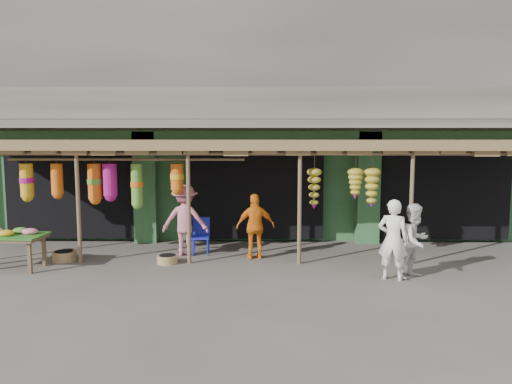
{
  "coord_description": "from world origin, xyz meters",
  "views": [
    {
      "loc": [
        0.17,
        -11.29,
        2.93
      ],
      "look_at": [
        0.0,
        1.0,
        1.5
      ],
      "focal_mm": 35.0,
      "sensor_mm": 36.0,
      "label": 1
    }
  ],
  "objects_px": {
    "blue_chair": "(201,234)",
    "person_front": "(393,240)",
    "person_shopper": "(185,220)",
    "person_vendor": "(255,226)",
    "person_right": "(415,241)",
    "flower_table": "(10,237)"
  },
  "relations": [
    {
      "from": "flower_table",
      "to": "blue_chair",
      "type": "bearing_deg",
      "value": 23.96
    },
    {
      "from": "blue_chair",
      "to": "person_shopper",
      "type": "xyz_separation_m",
      "value": [
        -0.36,
        -0.18,
        0.37
      ]
    },
    {
      "from": "flower_table",
      "to": "blue_chair",
      "type": "xyz_separation_m",
      "value": [
        3.96,
        1.49,
        -0.22
      ]
    },
    {
      "from": "person_front",
      "to": "person_vendor",
      "type": "xyz_separation_m",
      "value": [
        -2.79,
        1.68,
        -0.05
      ]
    },
    {
      "from": "blue_chair",
      "to": "person_shopper",
      "type": "bearing_deg",
      "value": -155.91
    },
    {
      "from": "person_right",
      "to": "person_vendor",
      "type": "relative_size",
      "value": 0.99
    },
    {
      "from": "person_right",
      "to": "person_shopper",
      "type": "xyz_separation_m",
      "value": [
        -4.99,
        1.85,
        0.1
      ]
    },
    {
      "from": "blue_chair",
      "to": "person_front",
      "type": "bearing_deg",
      "value": -29.97
    },
    {
      "from": "blue_chair",
      "to": "person_vendor",
      "type": "xyz_separation_m",
      "value": [
        1.35,
        -0.5,
        0.28
      ]
    },
    {
      "from": "person_vendor",
      "to": "flower_table",
      "type": "bearing_deg",
      "value": 1.47
    },
    {
      "from": "person_vendor",
      "to": "person_shopper",
      "type": "distance_m",
      "value": 1.75
    },
    {
      "from": "person_right",
      "to": "person_shopper",
      "type": "height_order",
      "value": "person_shopper"
    },
    {
      "from": "person_right",
      "to": "person_vendor",
      "type": "bearing_deg",
      "value": 117.67
    },
    {
      "from": "person_front",
      "to": "person_shopper",
      "type": "relative_size",
      "value": 0.95
    },
    {
      "from": "blue_chair",
      "to": "person_right",
      "type": "bearing_deg",
      "value": -25.89
    },
    {
      "from": "flower_table",
      "to": "blue_chair",
      "type": "height_order",
      "value": "flower_table"
    },
    {
      "from": "person_front",
      "to": "person_shopper",
      "type": "xyz_separation_m",
      "value": [
        -4.51,
        2.0,
        0.04
      ]
    },
    {
      "from": "blue_chair",
      "to": "person_front",
      "type": "xyz_separation_m",
      "value": [
        4.15,
        -2.18,
        0.33
      ]
    },
    {
      "from": "person_shopper",
      "to": "person_vendor",
      "type": "bearing_deg",
      "value": 169.94
    },
    {
      "from": "blue_chair",
      "to": "person_shopper",
      "type": "height_order",
      "value": "person_shopper"
    },
    {
      "from": "person_right",
      "to": "person_shopper",
      "type": "distance_m",
      "value": 5.33
    },
    {
      "from": "flower_table",
      "to": "person_right",
      "type": "bearing_deg",
      "value": -0.23
    }
  ]
}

